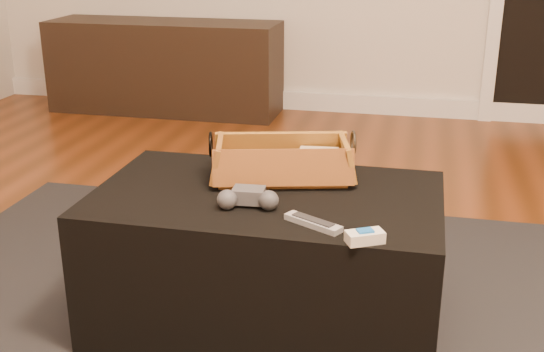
% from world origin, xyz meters
% --- Properties ---
extents(floor, '(5.00, 5.50, 0.01)m').
position_xyz_m(floor, '(0.00, 0.00, -0.01)').
color(floor, brown).
rests_on(floor, ground).
extents(baseboard, '(5.00, 0.04, 0.12)m').
position_xyz_m(baseboard, '(0.00, 2.73, 0.06)').
color(baseboard, white).
rests_on(baseboard, floor).
extents(media_cabinet, '(1.51, 0.45, 0.59)m').
position_xyz_m(media_cabinet, '(-1.22, 2.51, 0.30)').
color(media_cabinet, black).
rests_on(media_cabinet, floor).
extents(area_rug, '(2.60, 2.00, 0.01)m').
position_xyz_m(area_rug, '(0.04, 0.05, 0.01)').
color(area_rug, black).
rests_on(area_rug, floor).
extents(ottoman, '(1.00, 0.60, 0.42)m').
position_xyz_m(ottoman, '(0.04, 0.10, 0.22)').
color(ottoman, black).
rests_on(ottoman, area_rug).
extents(tv_remote, '(0.23, 0.13, 0.02)m').
position_xyz_m(tv_remote, '(0.04, 0.20, 0.46)').
color(tv_remote, black).
rests_on(tv_remote, wicker_basket).
extents(cloth_bundle, '(0.12, 0.09, 0.06)m').
position_xyz_m(cloth_bundle, '(0.16, 0.28, 0.48)').
color(cloth_bundle, '#C8AD8B').
rests_on(cloth_bundle, wicker_basket).
extents(wicker_basket, '(0.47, 0.32, 0.15)m').
position_xyz_m(wicker_basket, '(0.06, 0.22, 0.48)').
color(wicker_basket, '#9B5223').
rests_on(wicker_basket, ottoman).
extents(game_controller, '(0.18, 0.11, 0.06)m').
position_xyz_m(game_controller, '(0.02, -0.02, 0.46)').
color(game_controller, '#3B3B3E').
rests_on(game_controller, ottoman).
extents(silver_remote, '(0.16, 0.11, 0.02)m').
position_xyz_m(silver_remote, '(0.21, -0.11, 0.44)').
color(silver_remote, '#A4A6AB').
rests_on(silver_remote, ottoman).
extents(cream_gadget, '(0.10, 0.08, 0.03)m').
position_xyz_m(cream_gadget, '(0.35, -0.18, 0.45)').
color(cream_gadget, beige).
rests_on(cream_gadget, ottoman).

